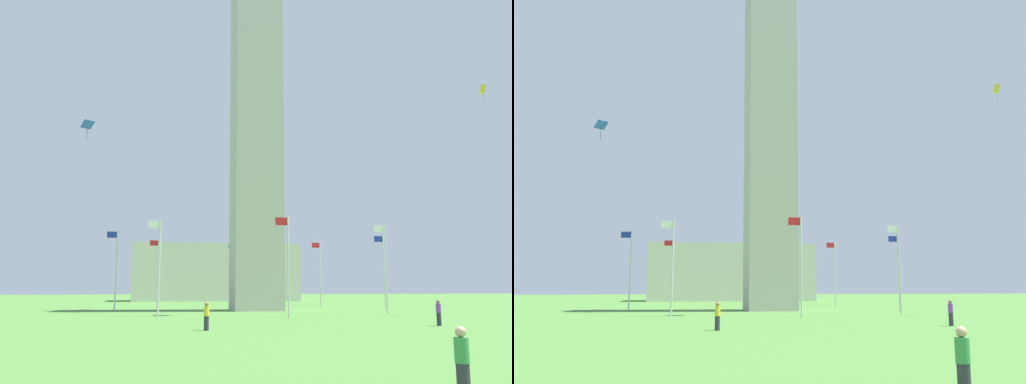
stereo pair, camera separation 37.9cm
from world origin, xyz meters
TOP-DOWN VIEW (x-y plane):
  - ground_plane at (0.00, 0.00)m, footprint 260.00×260.00m
  - obelisk_monument at (0.00, 0.00)m, footprint 5.13×5.13m
  - flagpole_n at (14.54, 0.00)m, footprint 1.12×0.14m
  - flagpole_ne at (10.30, 10.24)m, footprint 1.12×0.14m
  - flagpole_e at (0.06, 14.49)m, footprint 1.12×0.14m
  - flagpole_se at (-10.18, 10.24)m, footprint 1.12×0.14m
  - flagpole_s at (-14.43, 0.00)m, footprint 1.12×0.14m
  - flagpole_sw at (-10.18, -10.24)m, footprint 1.12×0.14m
  - flagpole_w at (0.06, -14.49)m, footprint 1.12×0.14m
  - flagpole_nw at (10.30, -10.24)m, footprint 1.12×0.14m
  - person_purple_shirt at (-7.31, 24.85)m, footprint 0.32×0.32m
  - person_green_shirt at (3.96, 46.58)m, footprint 0.32×0.32m
  - person_yellow_shirt at (7.64, 26.02)m, footprint 0.32×0.32m
  - kite_blue_diamond at (16.91, 8.77)m, footprint 1.33×1.29m
  - kite_yellow_box at (-19.52, 12.99)m, footprint 0.75×0.61m
  - distant_building at (-0.14, -42.16)m, footprint 29.06×11.58m

SIDE VIEW (x-z plane):
  - ground_plane at x=0.00m, z-range 0.00..0.00m
  - person_green_shirt at x=3.96m, z-range -0.01..1.58m
  - person_yellow_shirt at x=7.64m, z-range -0.01..1.59m
  - person_purple_shirt at x=-7.31m, z-range -0.01..1.64m
  - flagpole_n at x=14.54m, z-range 0.39..8.57m
  - flagpole_ne at x=10.30m, z-range 0.39..8.57m
  - flagpole_e at x=0.06m, z-range 0.39..8.57m
  - flagpole_se at x=-10.18m, z-range 0.39..8.57m
  - flagpole_s at x=-14.43m, z-range 0.39..8.57m
  - flagpole_sw at x=-10.18m, z-range 0.39..8.57m
  - flagpole_w at x=0.06m, z-range 0.39..8.57m
  - flagpole_nw at x=10.30m, z-range 0.39..8.57m
  - distant_building at x=-0.14m, z-range 0.00..9.95m
  - kite_blue_diamond at x=16.91m, z-range 15.84..17.58m
  - kite_yellow_box at x=-19.52m, z-range 20.13..21.79m
  - obelisk_monument at x=0.00m, z-range 0.00..46.66m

